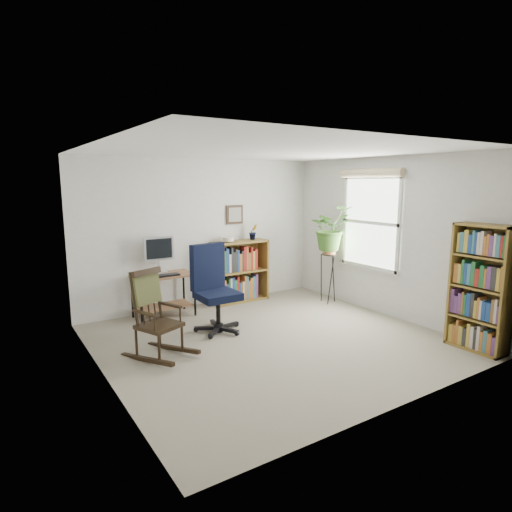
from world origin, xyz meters
TOP-DOWN VIEW (x-y plane):
  - floor at (0.00, 0.00)m, footprint 4.20×4.00m
  - ceiling at (0.00, 0.00)m, footprint 4.20×4.00m
  - wall_back at (0.00, 2.00)m, footprint 4.20×0.00m
  - wall_front at (0.00, -2.00)m, footprint 4.20×0.00m
  - wall_left at (-2.10, 0.00)m, footprint 0.00×4.00m
  - wall_right at (2.10, 0.00)m, footprint 0.00×4.00m
  - window at (2.06, 0.30)m, footprint 0.12×1.20m
  - desk at (-0.83, 1.70)m, footprint 0.91×0.50m
  - monitor at (-0.83, 1.84)m, footprint 0.46×0.16m
  - keyboard at (-0.83, 1.58)m, footprint 0.40×0.15m
  - office_chair at (-0.44, 0.67)m, footprint 0.74×0.74m
  - rocking_chair at (-1.42, 0.28)m, footprint 0.85×1.04m
  - low_bookshelf at (0.58, 1.82)m, footprint 0.99×0.33m
  - tall_bookshelf at (1.92, -1.60)m, footprint 0.29×0.67m
  - plant_stand at (1.80, 0.93)m, footprint 0.36×0.36m
  - spider_plant at (1.80, 0.93)m, footprint 1.69×1.88m
  - potted_plant_small at (0.86, 1.83)m, footprint 0.13×0.24m
  - framed_picture at (0.58, 1.97)m, footprint 0.32×0.04m

SIDE VIEW (x-z plane):
  - floor at x=0.00m, z-range 0.00..0.00m
  - desk at x=-0.83m, z-range 0.00..0.65m
  - plant_stand at x=1.80m, z-range 0.00..0.97m
  - low_bookshelf at x=0.58m, z-range 0.00..1.05m
  - rocking_chair at x=-1.42m, z-range 0.00..1.05m
  - office_chair at x=-0.44m, z-range 0.00..1.21m
  - keyboard at x=-0.83m, z-range 0.65..0.68m
  - tall_bookshelf at x=1.92m, z-range 0.00..1.54m
  - monitor at x=-0.83m, z-range 0.65..1.21m
  - potted_plant_small at x=0.86m, z-range 1.05..1.15m
  - wall_back at x=0.00m, z-range 0.00..2.40m
  - wall_front at x=0.00m, z-range 0.00..2.40m
  - wall_left at x=-2.10m, z-range 0.00..2.40m
  - wall_right at x=2.10m, z-range 0.00..2.40m
  - window at x=2.06m, z-range 0.65..2.15m
  - framed_picture at x=0.58m, z-range 1.32..1.64m
  - spider_plant at x=1.80m, z-range 0.90..2.37m
  - ceiling at x=0.00m, z-range 2.40..2.40m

